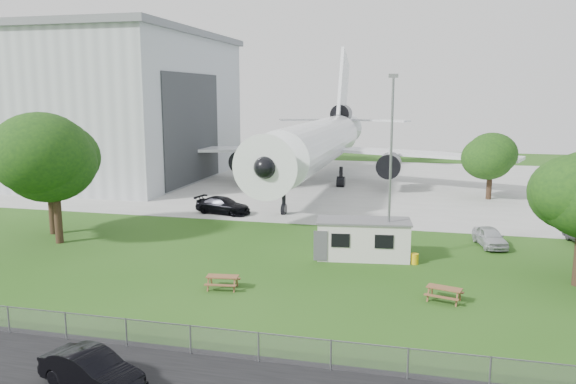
% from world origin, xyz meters
% --- Properties ---
extents(ground, '(160.00, 160.00, 0.00)m').
position_xyz_m(ground, '(0.00, 0.00, 0.00)').
color(ground, '#345D1F').
extents(concrete_apron, '(120.00, 46.00, 0.03)m').
position_xyz_m(concrete_apron, '(0.00, 38.00, 0.01)').
color(concrete_apron, '#B7B7B2').
rests_on(concrete_apron, ground).
extents(hangar, '(43.00, 31.00, 18.55)m').
position_xyz_m(hangar, '(-37.97, 36.00, 9.41)').
color(hangar, '#B2B7BC').
rests_on(hangar, ground).
extents(airliner, '(46.36, 47.73, 17.69)m').
position_xyz_m(airliner, '(-2.00, 35.86, 5.27)').
color(airliner, white).
rests_on(airliner, ground).
extents(site_cabin, '(6.89, 3.45, 2.62)m').
position_xyz_m(site_cabin, '(6.55, 6.42, 1.31)').
color(site_cabin, silver).
rests_on(site_cabin, ground).
extents(picnic_west, '(1.97, 1.71, 0.76)m').
position_xyz_m(picnic_west, '(-0.51, -1.55, 0.00)').
color(picnic_west, brown).
rests_on(picnic_west, ground).
extents(picnic_east, '(2.14, 1.93, 0.76)m').
position_xyz_m(picnic_east, '(11.61, -0.55, 0.00)').
color(picnic_east, brown).
rests_on(picnic_east, ground).
extents(fence, '(58.00, 0.04, 1.30)m').
position_xyz_m(fence, '(0.00, -9.50, 0.00)').
color(fence, gray).
rests_on(fence, ground).
extents(lamp_mast, '(0.16, 0.16, 12.00)m').
position_xyz_m(lamp_mast, '(8.20, 6.20, 6.00)').
color(lamp_mast, slate).
rests_on(lamp_mast, ground).
extents(tree_west_big, '(7.94, 7.94, 10.02)m').
position_xyz_m(tree_west_big, '(-17.91, 7.27, 6.04)').
color(tree_west_big, '#382619').
rests_on(tree_west_big, ground).
extents(tree_west_small, '(7.77, 7.77, 10.03)m').
position_xyz_m(tree_west_small, '(-15.71, 4.96, 6.13)').
color(tree_west_small, '#382619').
rests_on(tree_west_small, ground).
extents(tree_far_apron, '(5.95, 5.95, 7.48)m').
position_xyz_m(tree_far_apron, '(16.95, 30.74, 4.49)').
color(tree_far_apron, '#382619').
rests_on(tree_far_apron, ground).
extents(car_centre_sedan, '(4.59, 2.71, 1.43)m').
position_xyz_m(car_centre_sedan, '(-1.46, -12.99, 0.71)').
color(car_centre_sedan, black).
rests_on(car_centre_sedan, ground).
extents(car_ne_hatch, '(2.51, 4.30, 1.38)m').
position_xyz_m(car_ne_hatch, '(15.12, 11.48, 0.69)').
color(car_ne_hatch, '#B3B5BA').
rests_on(car_ne_hatch, ground).
extents(car_apron_van, '(5.58, 3.13, 1.53)m').
position_xyz_m(car_apron_van, '(-7.50, 17.46, 0.76)').
color(car_apron_van, black).
rests_on(car_apron_van, ground).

